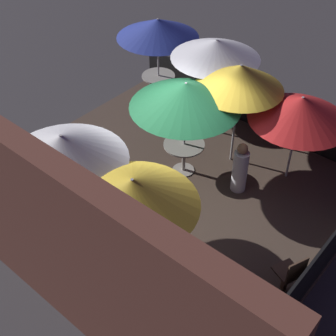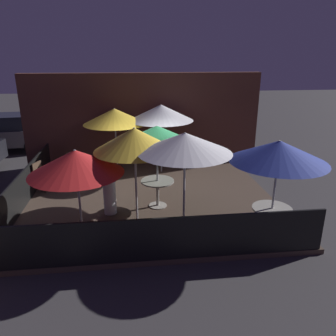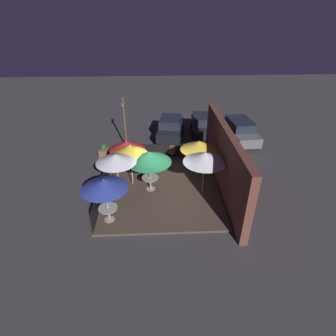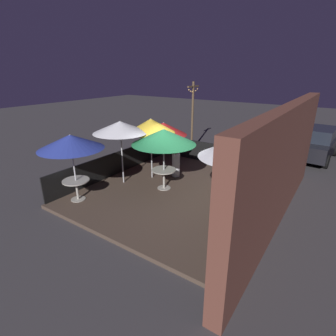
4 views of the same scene
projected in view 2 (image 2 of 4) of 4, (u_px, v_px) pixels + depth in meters
ground_plane at (151, 201)px, 9.66m from camera, size 60.00×60.00×0.00m
patio_deck at (151, 199)px, 9.64m from camera, size 7.09×6.32×0.12m
building_wall at (144, 121)px, 12.27m from camera, size 8.69×0.36×3.49m
fence_front at (160, 239)px, 6.55m from camera, size 6.89×0.05×0.95m
fence_side_left at (25, 188)px, 9.09m from camera, size 0.05×6.12×0.95m
patio_umbrella_0 at (279, 151)px, 6.90m from camera, size 2.08×2.08×2.28m
patio_umbrella_1 at (157, 136)px, 8.44m from camera, size 2.30×2.30×2.26m
patio_umbrella_2 at (115, 116)px, 10.89m from camera, size 2.11×2.11×2.29m
patio_umbrella_3 at (185, 143)px, 6.88m from camera, size 2.03×2.03×2.43m
patio_umbrella_4 at (76, 162)px, 7.05m from camera, size 2.07×2.07×2.05m
patio_umbrella_5 at (161, 113)px, 11.08m from camera, size 2.21×2.21×2.39m
patio_umbrella_6 at (134, 140)px, 7.36m from camera, size 1.87×1.87×2.44m
dining_table_0 at (272, 214)px, 7.38m from camera, size 0.89×0.89×0.72m
dining_table_1 at (158, 186)px, 8.90m from camera, size 0.90×0.90×0.75m
patio_chair_0 at (41, 176)px, 9.83m from camera, size 0.52×0.52×0.95m
patio_chair_1 at (74, 164)px, 10.99m from camera, size 0.57×0.57×0.91m
patron_0 at (110, 194)px, 8.50m from camera, size 0.45×0.45×1.20m
parked_car_2 at (0, 132)px, 14.43m from camera, size 4.68×2.08×1.62m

